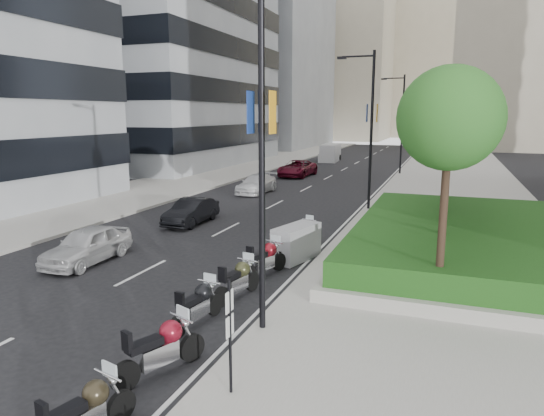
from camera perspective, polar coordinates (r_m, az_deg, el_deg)
The scene contains 30 objects.
ground at distance 14.24m, azimuth -19.47°, elevation -12.67°, with size 160.00×160.00×0.00m, color black.
sidewalk_right at distance 40.28m, azimuth 20.61°, elevation 2.49°, with size 10.00×100.00×0.15m, color #9E9B93.
sidewalk_left at distance 45.23m, azimuth -7.06°, elevation 3.98°, with size 8.00×100.00×0.15m, color #9E9B93.
lane_edge at distance 40.59m, azimuth 13.11°, elevation 2.87°, with size 0.12×100.00×0.01m, color silver.
lane_centre at distance 41.53m, azimuth 5.97°, elevation 3.28°, with size 0.12×100.00×0.01m, color silver.
building_grey_far at distance 86.80m, azimuth -2.08°, elevation 17.27°, with size 22.00×26.00×30.00m, color gray.
building_cream_left at distance 113.65m, azimuth 6.85°, elevation 16.74°, with size 26.00×24.00×34.00m, color #B7AD93.
building_cream_centre at distance 130.76m, azimuth 17.94°, elevation 16.42°, with size 30.00×24.00×38.00m, color #B7AD93.
planter at distance 20.63m, azimuth 23.52°, elevation -4.56°, with size 10.00×14.00×0.40m, color #A4A199.
hedge at distance 20.49m, azimuth 23.65°, elevation -2.94°, with size 9.40×13.40×0.80m, color #193E11.
tree_0 at distance 13.91m, azimuth 20.19°, elevation 9.77°, with size 2.80×2.80×6.30m.
tree_1 at distance 17.91m, azimuth 20.26°, elevation 9.90°, with size 2.80×2.80×6.30m.
tree_2 at distance 21.91m, azimuth 20.31°, elevation 9.98°, with size 2.80×2.80×6.30m.
tree_3 at distance 25.91m, azimuth 20.35°, elevation 10.04°, with size 2.80×2.80×6.30m.
lamp_post_0 at distance 11.78m, azimuth -1.94°, elevation 8.57°, with size 2.34×0.45×9.00m.
lamp_post_1 at distance 28.26m, azimuth 11.33°, elevation 9.80°, with size 2.34×0.45×9.00m.
lamp_post_2 at distance 46.12m, azimuth 14.90°, elevation 10.05°, with size 2.34×0.45×9.00m.
parking_sign at distance 9.68m, azimuth -4.97°, elevation -14.17°, with size 0.06×0.32×2.50m.
motorcycle_0 at distance 9.50m, azimuth -21.12°, elevation -21.55°, with size 0.80×2.10×1.06m.
motorcycle_1 at distance 11.10m, azimuth -12.86°, elevation -15.72°, with size 1.10×2.22×1.17m.
motorcycle_2 at distance 13.29m, azimuth -8.67°, elevation -11.16°, with size 0.73×2.17×1.08m.
motorcycle_3 at distance 14.98m, azimuth -4.02°, elevation -8.40°, with size 0.78×2.20×1.11m.
motorcycle_4 at distance 16.88m, azimuth -0.81°, elevation -6.03°, with size 0.98×2.24×1.15m.
motorcycle_5 at distance 18.72m, azimuth 2.89°, elevation -4.13°, with size 1.47×2.40×1.36m.
motorcycle_6 at distance 21.01m, azimuth 3.78°, elevation -2.83°, with size 0.71×2.02×1.02m.
car_a at distance 19.69m, azimuth -20.92°, elevation -4.09°, with size 1.61×4.00×1.36m, color #B9B9BB.
car_b at distance 25.17m, azimuth -9.49°, elevation -0.41°, with size 1.36×3.90×1.29m, color black.
car_c at distance 34.59m, azimuth -1.83°, elevation 2.85°, with size 1.81×4.46×1.30m, color white.
car_d at distance 43.86m, azimuth 2.98°, elevation 4.68°, with size 2.40×5.21×1.45m, color #580A1C.
delivery_van at distance 58.06m, azimuth 6.84°, elevation 6.39°, with size 2.18×4.95×2.03m.
Camera 1 is at (8.57, -9.91, 5.57)m, focal length 32.00 mm.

